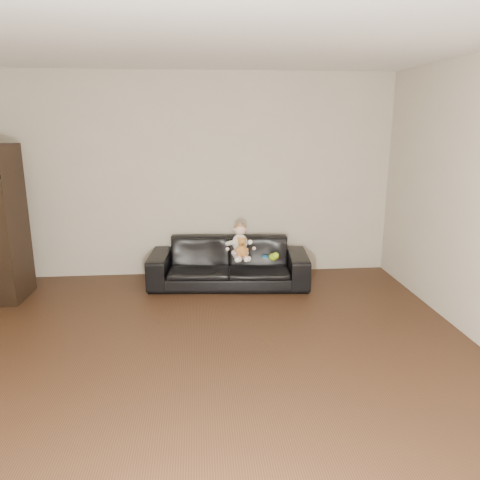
{
  "coord_description": "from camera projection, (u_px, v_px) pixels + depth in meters",
  "views": [
    {
      "loc": [
        -0.03,
        -3.3,
        2.0
      ],
      "look_at": [
        0.46,
        2.16,
        0.59
      ],
      "focal_mm": 35.0,
      "sensor_mm": 36.0,
      "label": 1
    }
  ],
  "objects": [
    {
      "name": "teddy_bear",
      "position": [
        242.0,
        248.0,
        5.54
      ],
      "size": [
        0.15,
        0.15,
        0.24
      ],
      "rotation": [
        0.0,
        0.0,
        0.28
      ],
      "color": "#B67734",
      "rests_on": "sofa"
    },
    {
      "name": "sofa",
      "position": [
        229.0,
        262.0,
        5.82
      ],
      "size": [
        2.01,
        0.93,
        0.57
      ],
      "primitive_type": "imported",
      "rotation": [
        0.0,
        0.0,
        -0.09
      ],
      "color": "black",
      "rests_on": "floor"
    },
    {
      "name": "ceiling",
      "position": [
        199.0,
        26.0,
        3.04
      ],
      "size": [
        5.5,
        5.5,
        0.0
      ],
      "primitive_type": "plane",
      "rotation": [
        3.14,
        0.0,
        0.0
      ],
      "color": "#B9B09C",
      "rests_on": "ground"
    },
    {
      "name": "toy_rattle",
      "position": [
        276.0,
        257.0,
        5.63
      ],
      "size": [
        0.07,
        0.07,
        0.06
      ],
      "primitive_type": "sphere",
      "rotation": [
        0.0,
        0.0,
        -0.2
      ],
      "color": "red",
      "rests_on": "sofa"
    },
    {
      "name": "wall_back",
      "position": [
        200.0,
        176.0,
        6.02
      ],
      "size": [
        5.0,
        0.0,
        5.0
      ],
      "primitive_type": "plane",
      "rotation": [
        1.57,
        0.0,
        0.0
      ],
      "color": "#B9B09C",
      "rests_on": "ground"
    },
    {
      "name": "toy_blue_disc",
      "position": [
        265.0,
        257.0,
        5.73
      ],
      "size": [
        0.1,
        0.1,
        0.01
      ],
      "primitive_type": "cylinder",
      "rotation": [
        0.0,
        0.0,
        0.14
      ],
      "color": "#1776B9",
      "rests_on": "sofa"
    },
    {
      "name": "baby",
      "position": [
        240.0,
        243.0,
        5.66
      ],
      "size": [
        0.33,
        0.39,
        0.43
      ],
      "rotation": [
        0.0,
        0.0,
        0.31
      ],
      "color": "beige",
      "rests_on": "sofa"
    },
    {
      "name": "floor",
      "position": [
        207.0,
        382.0,
        3.69
      ],
      "size": [
        5.5,
        5.5,
        0.0
      ],
      "primitive_type": "plane",
      "color": "#3C2415",
      "rests_on": "ground"
    },
    {
      "name": "toy_green",
      "position": [
        273.0,
        257.0,
        5.58
      ],
      "size": [
        0.12,
        0.14,
        0.09
      ],
      "primitive_type": "ellipsoid",
      "rotation": [
        0.0,
        0.0,
        -0.13
      ],
      "color": "#98D619",
      "rests_on": "sofa"
    }
  ]
}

